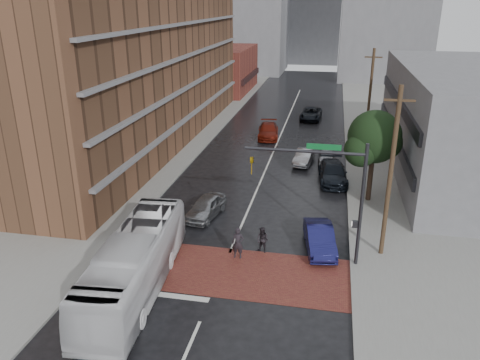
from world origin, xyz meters
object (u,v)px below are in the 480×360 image
(pedestrian_a, at_px, (238,243))
(pedestrian_b, at_px, (263,240))
(suv_travel, at_px, (311,114))
(car_travel_a, at_px, (206,207))
(car_travel_b, at_px, (304,157))
(transit_bus, at_px, (135,263))
(car_parked_near, at_px, (320,238))
(car_parked_mid, at_px, (333,173))
(car_parked_far, at_px, (326,156))
(car_travel_c, at_px, (268,131))

(pedestrian_a, height_order, pedestrian_b, pedestrian_a)
(suv_travel, bearing_deg, pedestrian_a, -90.31)
(pedestrian_a, height_order, suv_travel, pedestrian_a)
(car_travel_a, bearing_deg, car_travel_b, 75.00)
(transit_bus, relative_size, car_travel_b, 2.77)
(pedestrian_a, relative_size, suv_travel, 0.36)
(car_parked_near, bearing_deg, car_parked_mid, 77.32)
(pedestrian_b, distance_m, car_parked_near, 3.46)
(suv_travel, relative_size, car_parked_mid, 0.98)
(car_parked_mid, bearing_deg, car_travel_a, -140.07)
(car_travel_a, distance_m, suv_travel, 30.50)
(suv_travel, distance_m, car_parked_near, 33.15)
(car_travel_a, height_order, car_parked_mid, car_parked_mid)
(pedestrian_b, xyz_separation_m, suv_travel, (0.99, 34.07, -0.08))
(suv_travel, xyz_separation_m, car_parked_far, (2.32, -16.51, -0.09))
(pedestrian_a, bearing_deg, transit_bus, -136.58)
(pedestrian_a, relative_size, car_travel_a, 0.45)
(pedestrian_b, distance_m, car_parked_far, 17.87)
(pedestrian_a, distance_m, car_travel_c, 25.72)
(pedestrian_b, distance_m, car_travel_b, 16.79)
(car_travel_b, relative_size, car_parked_far, 1.09)
(car_travel_b, xyz_separation_m, suv_travel, (-0.32, 17.33, 0.06))
(car_parked_far, bearing_deg, pedestrian_b, -101.77)
(car_travel_a, distance_m, car_parked_far, 15.61)
(car_travel_a, bearing_deg, pedestrian_a, -46.75)
(car_travel_a, bearing_deg, transit_bus, -87.66)
(car_parked_mid, bearing_deg, car_travel_c, 115.24)
(car_travel_a, height_order, car_parked_near, car_parked_near)
(suv_travel, xyz_separation_m, car_parked_near, (2.32, -33.07, 0.01))
(car_parked_far, bearing_deg, car_parked_near, -91.10)
(car_travel_a, xyz_separation_m, car_parked_far, (7.89, 13.47, -0.09))
(transit_bus, distance_m, car_travel_b, 22.94)
(pedestrian_a, relative_size, car_parked_near, 0.42)
(transit_bus, relative_size, car_travel_c, 2.13)
(car_travel_a, xyz_separation_m, car_parked_mid, (8.53, 8.52, 0.05))
(pedestrian_a, xyz_separation_m, car_parked_far, (4.61, 18.47, -0.32))
(suv_travel, height_order, car_parked_mid, car_parked_mid)
(car_travel_a, bearing_deg, car_travel_c, 95.97)
(car_parked_mid, bearing_deg, transit_bus, -123.95)
(car_parked_near, height_order, car_parked_far, car_parked_near)
(car_travel_b, height_order, car_parked_mid, car_parked_mid)
(pedestrian_a, distance_m, pedestrian_b, 1.60)
(pedestrian_b, distance_m, car_travel_a, 6.14)
(transit_bus, bearing_deg, car_parked_far, 63.39)
(pedestrian_b, relative_size, car_parked_near, 0.36)
(suv_travel, bearing_deg, pedestrian_b, -88.22)
(transit_bus, relative_size, car_parked_mid, 2.10)
(car_travel_a, relative_size, car_parked_mid, 0.79)
(pedestrian_b, relative_size, suv_travel, 0.31)
(pedestrian_a, height_order, car_parked_far, pedestrian_a)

